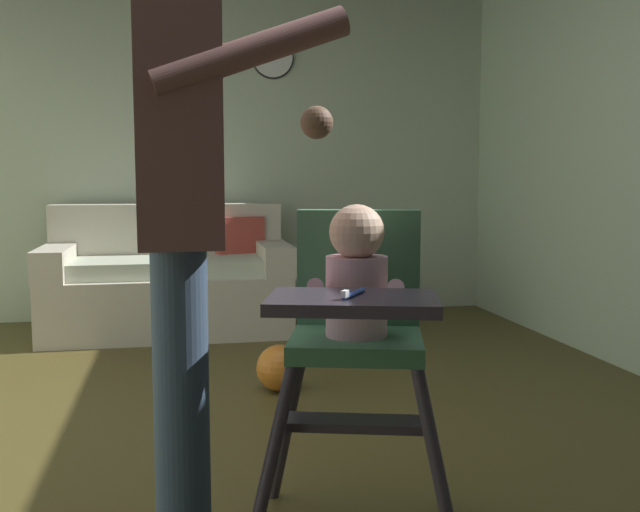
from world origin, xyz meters
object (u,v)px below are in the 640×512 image
Objects in this scene: sippy_cup at (366,248)px; couch at (169,282)px; adult_standing at (179,218)px; toy_ball at (280,368)px; high_chair at (357,309)px; side_table at (360,276)px; wall_clock at (273,57)px.

couch is at bearing 167.49° from sippy_cup.
adult_standing is 1.81m from toy_ball.
adult_standing reaches higher than high_chair.
side_table is at bearing 63.51° from adult_standing.
couch is 1.37m from sippy_cup.
adult_standing is 5.23× the size of wall_clock.
adult_standing is 7.23× the size of toy_ball.
high_chair is 4.26× the size of toy_ball.
adult_standing is at bearing -70.96° from high_chair.
toy_ball is 2.74m from wall_clock.
adult_standing is at bearing -113.24° from side_table.
wall_clock is (-0.53, 0.77, 1.37)m from sippy_cup.
sippy_cup is at bearing 77.49° from couch.
couch reaches higher than sippy_cup.
toy_ball is 1.55m from sippy_cup.
side_table is at bearing -180.00° from sippy_cup.
couch reaches higher than toy_ball.
sippy_cup is at bearing -179.50° from high_chair.
high_chair reaches higher than couch.
wall_clock reaches higher than adult_standing.
couch is 3.15m from adult_standing.
toy_ball is (0.54, -1.56, -0.22)m from couch.
adult_standing is 3.20× the size of side_table.
couch is at bearing -148.77° from wall_clock.
couch is 16.29× the size of sippy_cup.
wall_clock is at bearing 83.15° from toy_ball.
high_chair is 0.59× the size of adult_standing.
toy_ball is 0.72× the size of wall_clock.
couch is 5.12× the size of wall_clock.
high_chair reaches higher than toy_ball.
wall_clock is (0.72, 3.57, 1.00)m from adult_standing.
sippy_cup is (0.77, 1.26, 0.45)m from toy_ball.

